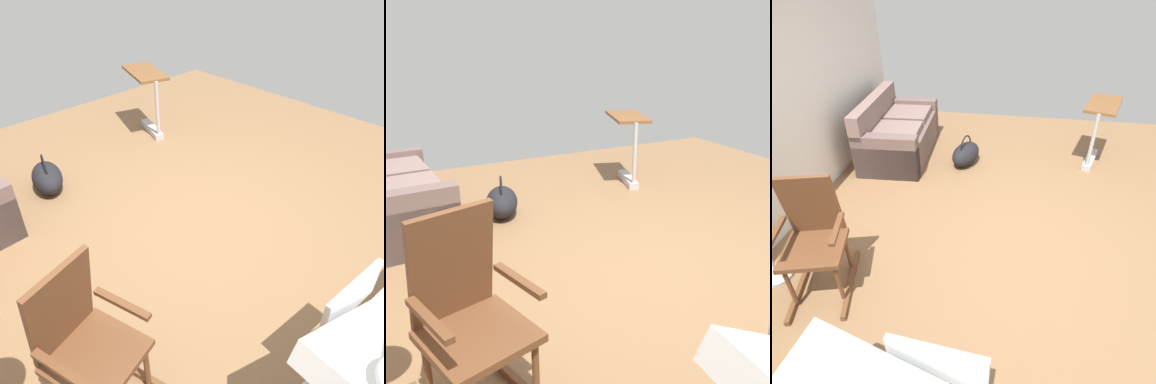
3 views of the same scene
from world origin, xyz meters
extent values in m
plane|color=olive|center=(0.00, 0.00, 0.00)|extent=(7.16, 7.16, 0.00)
cube|color=silver|center=(-1.66, 0.37, 0.63)|extent=(0.08, 0.56, 0.28)
cube|color=#68534F|center=(1.78, 1.75, 0.23)|extent=(1.65, 0.94, 0.45)
cube|color=#7F6660|center=(1.41, 1.69, 0.49)|extent=(0.71, 0.68, 0.10)
cube|color=#7F6660|center=(2.15, 1.73, 0.49)|extent=(0.71, 0.68, 0.10)
cube|color=#7F6660|center=(1.76, 2.09, 0.65)|extent=(1.61, 0.25, 0.40)
cube|color=#68534F|center=(1.07, 1.71, 0.30)|extent=(0.23, 0.86, 0.60)
cube|color=#68534F|center=(2.49, 1.79, 0.30)|extent=(0.23, 0.86, 0.60)
cube|color=brown|center=(-0.87, 1.82, 0.03)|extent=(0.74, 0.24, 0.05)
cube|color=brown|center=(-0.75, 1.40, 0.03)|extent=(0.74, 0.24, 0.05)
cylinder|color=brown|center=(-0.94, 1.37, 0.25)|extent=(0.04, 0.04, 0.40)
cylinder|color=brown|center=(-1.04, 1.74, 0.25)|extent=(0.04, 0.04, 0.40)
cylinder|color=brown|center=(-0.58, 1.47, 0.25)|extent=(0.04, 0.04, 0.40)
cylinder|color=brown|center=(-0.69, 1.84, 0.25)|extent=(0.04, 0.04, 0.40)
cube|color=brown|center=(-0.81, 1.61, 0.45)|extent=(0.57, 0.59, 0.04)
cube|color=brown|center=(-0.62, 1.66, 0.75)|extent=(0.23, 0.45, 0.60)
cube|color=brown|center=(-0.77, 1.38, 0.67)|extent=(0.38, 0.15, 0.03)
cube|color=brown|center=(-0.89, 1.83, 0.67)|extent=(0.38, 0.15, 0.03)
cylinder|color=#B2B5BA|center=(-0.77, 2.11, 0.01)|extent=(0.28, 0.28, 0.03)
cube|color=#B2B5BA|center=(1.94, -1.03, 0.04)|extent=(0.61, 0.30, 0.08)
cylinder|color=black|center=(1.69, -0.95, 0.03)|extent=(0.07, 0.07, 0.06)
cylinder|color=black|center=(2.19, -1.12, 0.03)|extent=(0.07, 0.07, 0.06)
cylinder|color=#B2B5BA|center=(1.69, -0.95, 0.45)|extent=(0.05, 0.05, 0.74)
cube|color=brown|center=(2.07, -1.08, 0.82)|extent=(0.89, 0.63, 0.04)
ellipsoid|color=black|center=(1.61, 0.74, 0.15)|extent=(0.63, 0.48, 0.30)
torus|color=black|center=(1.61, 0.74, 0.28)|extent=(0.29, 0.11, 0.30)
camera|label=1|loc=(-2.06, 2.09, 2.43)|focal=35.53mm
camera|label=2|loc=(-2.57, 1.97, 1.80)|focal=41.26mm
camera|label=3|loc=(-2.57, 0.08, 2.36)|focal=31.11mm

